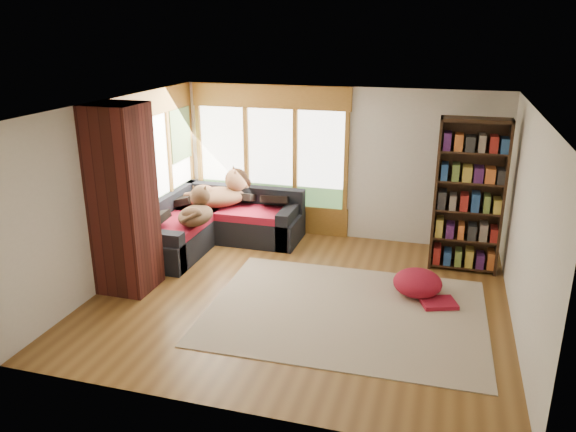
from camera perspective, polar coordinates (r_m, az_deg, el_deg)
The scene contains 17 objects.
floor at distance 7.80m, azimuth 1.20°, elevation -8.24°, with size 5.50×5.50×0.00m, color brown.
ceiling at distance 7.01m, azimuth 1.34°, elevation 11.04°, with size 5.50×5.50×0.00m, color white.
wall_back at distance 9.65m, azimuth 5.08°, elevation 5.29°, with size 5.50×0.04×2.60m, color silver.
wall_front at distance 5.10m, azimuth -6.00°, elevation -7.49°, with size 5.50×0.04×2.60m, color silver.
wall_left at distance 8.40m, azimuth -17.21°, elevation 2.44°, with size 0.04×5.00×2.60m, color silver.
wall_right at distance 7.15m, azimuth 23.08°, elevation -1.06°, with size 0.04×5.00×2.60m, color silver.
windows_back at distance 9.90m, azimuth -1.81°, elevation 6.00°, with size 2.82×0.10×1.90m.
windows_left at distance 9.36m, azimuth -13.15°, elevation 4.75°, with size 0.10×2.62×1.90m.
roller_blind at distance 9.98m, azimuth -10.88°, elevation 8.12°, with size 0.03×0.72×0.90m, color #65854F.
brick_chimney at distance 7.93m, azimuth -16.43°, elevation 1.57°, with size 0.70×0.70×2.60m, color #471914.
sectional_sofa at distance 9.76m, azimuth -7.35°, elevation -0.76°, with size 2.20×2.20×0.80m.
area_rug at distance 7.47m, azimuth 5.86°, elevation -9.60°, with size 3.56×2.72×0.01m, color silver.
bookshelf at distance 8.67m, azimuth 17.88°, elevation 1.89°, with size 0.99×0.33×2.31m.
pouf at distance 7.98m, azimuth 13.03°, elevation -6.55°, with size 0.67×0.67×0.36m, color maroon.
dog_tan at distance 9.72m, azimuth -6.81°, elevation 2.43°, with size 1.17×1.05×0.57m.
dog_brindle at distance 8.99m, azimuth -9.26°, elevation 0.57°, with size 0.63×0.91×0.47m.
throw_pillows at distance 9.72m, azimuth -6.93°, elevation 2.14°, with size 1.98×1.68×0.45m.
Camera 1 is at (1.76, -6.72, 3.55)m, focal length 35.00 mm.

